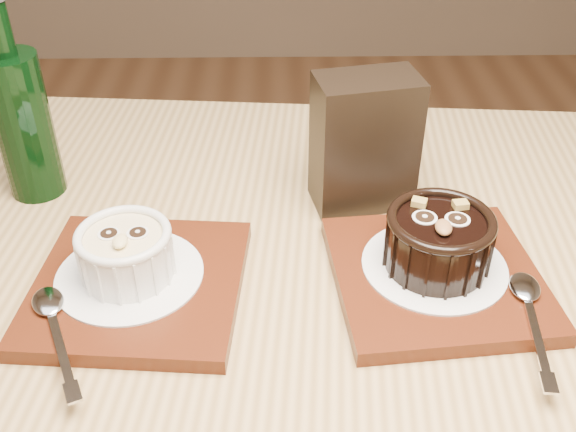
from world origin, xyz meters
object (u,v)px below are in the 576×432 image
(ramekin_dark, at_px, (439,239))
(green_bottle, at_px, (22,121))
(table, at_px, (314,385))
(ramekin_white, at_px, (126,251))
(tray_right, at_px, (436,277))
(tray_left, at_px, (139,286))
(condiment_stand, at_px, (364,143))

(ramekin_dark, distance_m, green_bottle, 0.43)
(table, relative_size, ramekin_white, 15.31)
(table, relative_size, tray_right, 7.01)
(tray_left, height_order, condiment_stand, condiment_stand)
(tray_left, height_order, green_bottle, green_bottle)
(ramekin_white, distance_m, condiment_stand, 0.26)
(table, height_order, ramekin_white, ramekin_white)
(ramekin_white, bearing_deg, table, -14.86)
(ramekin_white, distance_m, tray_right, 0.28)
(tray_left, distance_m, green_bottle, 0.23)
(ramekin_white, height_order, condiment_stand, condiment_stand)
(tray_left, relative_size, green_bottle, 0.83)
(table, bearing_deg, tray_left, 168.36)
(tray_right, relative_size, green_bottle, 0.83)
(ramekin_dark, relative_size, green_bottle, 0.44)
(tray_right, xyz_separation_m, green_bottle, (-0.40, 0.16, 0.08))
(ramekin_dark, bearing_deg, table, -150.62)
(ramekin_dark, height_order, green_bottle, green_bottle)
(ramekin_dark, bearing_deg, tray_left, -170.59)
(tray_right, height_order, green_bottle, green_bottle)
(ramekin_white, relative_size, condiment_stand, 0.59)
(table, bearing_deg, green_bottle, 145.53)
(ramekin_white, xyz_separation_m, green_bottle, (-0.13, 0.16, 0.04))
(tray_right, bearing_deg, green_bottle, 158.08)
(tray_left, height_order, ramekin_dark, ramekin_dark)
(green_bottle, bearing_deg, condiment_stand, -4.41)
(tray_left, relative_size, condiment_stand, 1.29)
(ramekin_white, height_order, ramekin_dark, ramekin_dark)
(table, height_order, green_bottle, green_bottle)
(tray_right, xyz_separation_m, ramekin_dark, (-0.00, 0.01, 0.04))
(condiment_stand, bearing_deg, green_bottle, 175.59)
(ramekin_white, relative_size, ramekin_dark, 0.87)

